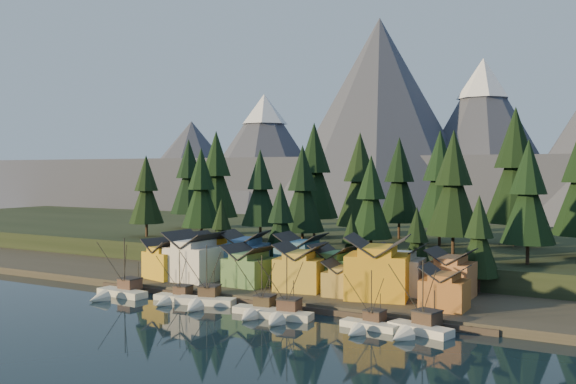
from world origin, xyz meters
The scene contains 44 objects.
ground centered at (0.00, 0.00, 0.00)m, with size 500.00×500.00×0.00m, color black.
shore_strip centered at (0.00, 40.00, 0.75)m, with size 400.00×50.00×1.50m, color #373328.
hillside centered at (0.00, 90.00, 3.00)m, with size 420.00×100.00×6.00m, color black.
dock centered at (0.00, 16.50, 0.50)m, with size 80.00×4.00×1.00m, color #40362E.
mountain_ridge centered at (-4.20, 213.59, 26.06)m, with size 560.00×190.00×90.00m.
boat_0 centered at (-29.73, 8.28, 2.34)m, with size 11.28×12.15×12.51m.
boat_1 centered at (-17.49, 10.50, 1.81)m, with size 9.69×10.45×10.03m.
boat_2 centered at (-10.85, 10.39, 2.17)m, with size 11.61×12.18×11.93m.
boat_3 centered at (1.75, 8.98, 2.05)m, with size 9.87×10.58×10.94m.
boat_4 centered at (7.34, 7.94, 2.36)m, with size 9.51×10.14×11.81m.
boat_5 centered at (21.56, 8.77, 1.81)m, with size 9.59×10.31×9.99m.
boat_6 centered at (29.06, 9.88, 2.36)m, with size 10.55×11.11×12.18m.
house_front_0 centered at (-30.02, 23.04, 5.82)m, with size 9.93×9.60×8.22m.
house_front_1 centered at (-23.32, 23.73, 6.79)m, with size 9.93×9.55×10.07m.
house_front_2 centered at (-10.14, 24.42, 5.71)m, with size 8.59×8.65×8.02m.
house_front_3 centered at (1.11, 25.24, 6.19)m, with size 10.00×9.66×8.92m.
house_front_4 centered at (10.31, 24.45, 4.86)m, with size 6.77×7.22×6.39m.
house_front_5 centered at (16.73, 25.40, 7.38)m, with size 12.61×11.89×11.19m.
house_front_6 centered at (29.68, 22.29, 5.26)m, with size 7.29×6.90×7.16m.
house_back_0 centered at (-26.70, 33.57, 6.20)m, with size 8.92×8.63×8.95m.
house_back_1 centered at (-16.14, 32.10, 6.68)m, with size 10.43×10.52×9.86m.
house_back_2 centered at (-4.15, 35.12, 6.60)m, with size 9.74×9.05×9.71m.
house_back_3 centered at (5.76, 30.54, 5.91)m, with size 8.62×7.75×8.40m.
house_back_4 centered at (18.55, 31.82, 6.23)m, with size 9.08×8.79×9.01m.
house_back_5 centered at (27.75, 32.96, 6.04)m, with size 7.79×7.89×8.66m.
tree_hill_0 centered at (-62.00, 52.00, 18.32)m, with size 9.68×9.68×22.54m.
tree_hill_1 centered at (-50.00, 68.00, 22.21)m, with size 12.73×12.73×29.64m.
tree_hill_2 centered at (-40.00, 48.00, 19.14)m, with size 10.32×10.32×24.03m.
tree_hill_3 centered at (-30.00, 60.00, 19.02)m, with size 10.23×10.23×23.83m.
tree_hill_4 centered at (-22.00, 75.00, 23.17)m, with size 13.48×13.48×31.40m.
tree_hill_5 centered at (-12.00, 50.00, 19.25)m, with size 10.41×10.41×24.25m.
tree_hill_6 centered at (-4.00, 65.00, 21.16)m, with size 11.90×11.90×27.73m.
tree_hill_7 centered at (6.00, 48.00, 17.82)m, with size 9.29×9.29×21.63m.
tree_hill_8 centered at (14.00, 72.00, 21.40)m, with size 12.09×12.09×28.16m.
tree_hill_9 centered at (22.00, 55.00, 20.77)m, with size 11.60×11.60×27.02m.
tree_hill_10 centered at (30.00, 80.00, 24.40)m, with size 14.45×14.45×33.66m.
tree_hill_11 centered at (38.00, 50.00, 19.37)m, with size 10.50×10.50×24.47m.
tree_hill_15 centered at (0.00, 82.00, 20.84)m, with size 11.65×11.65×27.14m.
tree_hill_16 centered at (-68.00, 78.00, 21.39)m, with size 12.08×12.08×28.15m.
tree_shore_0 centered at (-28.00, 40.00, 10.37)m, with size 6.98×6.98×16.25m.
tree_shore_1 centered at (-12.00, 40.00, 12.57)m, with size 8.70×8.70×20.26m.
tree_shore_2 centered at (5.00, 40.00, 9.10)m, with size 5.98×5.98×13.93m.
tree_shore_3 centered at (19.00, 40.00, 10.08)m, with size 6.74×6.74×15.71m.
tree_shore_4 centered at (31.00, 40.00, 11.50)m, with size 7.86×7.86×18.31m.
Camera 1 is at (59.46, -81.14, 24.46)m, focal length 40.00 mm.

